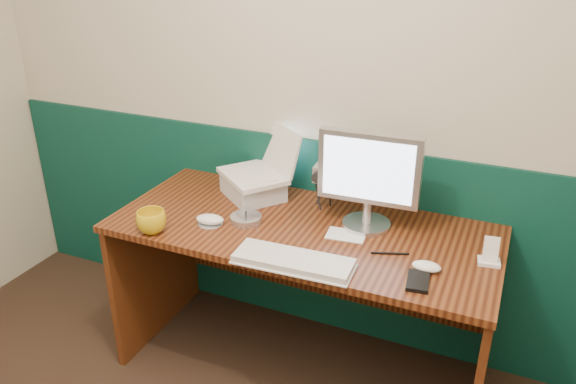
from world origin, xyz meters
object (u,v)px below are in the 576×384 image
at_px(desk, 302,301).
at_px(keyboard, 293,262).
at_px(mug, 151,222).
at_px(camcorder, 323,188).
at_px(laptop, 252,152).
at_px(monitor, 369,181).

relative_size(desk, keyboard, 3.64).
bearing_deg(keyboard, desk, 103.20).
bearing_deg(mug, camcorder, 42.09).
xyz_separation_m(laptop, keyboard, (0.40, -0.47, -0.21)).
height_order(monitor, camcorder, monitor).
bearing_deg(monitor, laptop, 170.03).
height_order(desk, laptop, laptop).
xyz_separation_m(desk, monitor, (0.24, 0.11, 0.58)).
xyz_separation_m(laptop, camcorder, (0.33, 0.03, -0.13)).
distance_m(desk, camcorder, 0.51).
bearing_deg(camcorder, monitor, -27.60).
xyz_separation_m(desk, camcorder, (0.01, 0.21, 0.47)).
distance_m(monitor, keyboard, 0.47).
bearing_deg(monitor, keyboard, -114.47).
xyz_separation_m(laptop, monitor, (0.56, -0.07, -0.01)).
height_order(desk, mug, mug).
distance_m(desk, keyboard, 0.49).
bearing_deg(monitor, camcorder, 154.12).
height_order(laptop, keyboard, laptop).
relative_size(laptop, keyboard, 0.69).
bearing_deg(keyboard, camcorder, 95.41).
distance_m(laptop, camcorder, 0.36).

